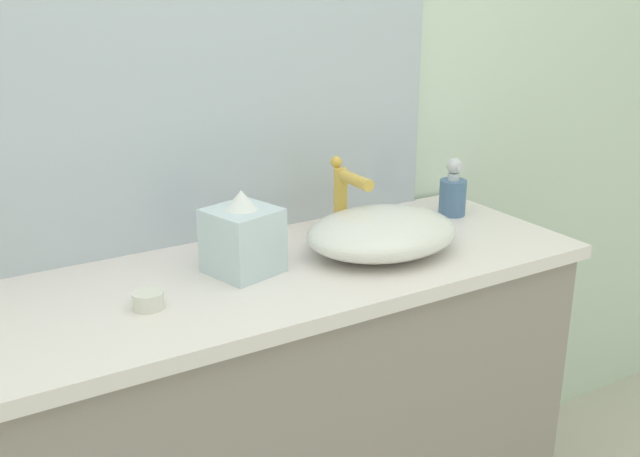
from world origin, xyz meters
TOP-DOWN VIEW (x-y plane):
  - bathroom_wall_rear at (0.00, 0.73)m, footprint 6.00×0.06m
  - vanity_counter at (0.02, 0.44)m, footprint 1.50×0.50m
  - sink_basin at (0.33, 0.40)m, footprint 0.36×0.29m
  - faucet at (0.33, 0.56)m, footprint 0.03×0.15m
  - soap_dispenser at (0.65, 0.53)m, footprint 0.07×0.07m
  - tissue_box at (0.01, 0.46)m, footprint 0.16×0.16m
  - candle_jar at (-0.22, 0.39)m, footprint 0.06×0.06m

SIDE VIEW (x-z plane):
  - vanity_counter at x=0.02m, z-range 0.00..0.91m
  - candle_jar at x=-0.22m, z-range 0.90..0.94m
  - sink_basin at x=0.33m, z-range 0.90..1.00m
  - soap_dispenser at x=0.65m, z-range 0.89..1.04m
  - tissue_box at x=0.01m, z-range 0.89..1.07m
  - faucet at x=0.33m, z-range 0.92..1.10m
  - bathroom_wall_rear at x=0.00m, z-range 0.00..2.60m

